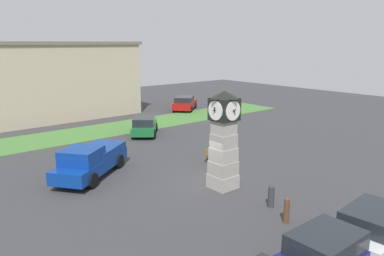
{
  "coord_description": "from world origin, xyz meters",
  "views": [
    {
      "loc": [
        -12.81,
        -13.71,
        7.3
      ],
      "look_at": [
        -0.01,
        1.67,
        2.7
      ],
      "focal_mm": 35.0,
      "sensor_mm": 36.0,
      "label": 1
    }
  ],
  "objects_px": {
    "car_near_tower": "(329,254)",
    "car_by_building": "(376,228)",
    "bollard_near_tower": "(287,210)",
    "bollard_mid_row": "(271,196)",
    "bench": "(218,155)",
    "car_silver_hatch": "(185,103)",
    "clock_tower": "(224,140)",
    "pickup_truck": "(91,160)",
    "car_end_of_row": "(144,125)"
  },
  "relations": [
    {
      "from": "bollard_mid_row",
      "to": "clock_tower",
      "type": "bearing_deg",
      "value": 90.9
    },
    {
      "from": "bollard_near_tower",
      "to": "car_by_building",
      "type": "bearing_deg",
      "value": -75.86
    },
    {
      "from": "car_near_tower",
      "to": "car_end_of_row",
      "type": "bearing_deg",
      "value": 73.46
    },
    {
      "from": "car_near_tower",
      "to": "car_by_building",
      "type": "relative_size",
      "value": 0.92
    },
    {
      "from": "clock_tower",
      "to": "pickup_truck",
      "type": "relative_size",
      "value": 0.9
    },
    {
      "from": "car_end_of_row",
      "to": "pickup_truck",
      "type": "height_order",
      "value": "pickup_truck"
    },
    {
      "from": "car_by_building",
      "to": "car_end_of_row",
      "type": "distance_m",
      "value": 20.09
    },
    {
      "from": "car_silver_hatch",
      "to": "pickup_truck",
      "type": "xyz_separation_m",
      "value": [
        -17.06,
        -12.97,
        0.14
      ]
    },
    {
      "from": "clock_tower",
      "to": "pickup_truck",
      "type": "height_order",
      "value": "clock_tower"
    },
    {
      "from": "bollard_mid_row",
      "to": "bench",
      "type": "bearing_deg",
      "value": 67.87
    },
    {
      "from": "bollard_near_tower",
      "to": "car_near_tower",
      "type": "height_order",
      "value": "car_near_tower"
    },
    {
      "from": "car_by_building",
      "to": "pickup_truck",
      "type": "bearing_deg",
      "value": 108.57
    },
    {
      "from": "car_near_tower",
      "to": "car_by_building",
      "type": "distance_m",
      "value": 2.89
    },
    {
      "from": "bollard_near_tower",
      "to": "car_end_of_row",
      "type": "height_order",
      "value": "car_end_of_row"
    },
    {
      "from": "clock_tower",
      "to": "car_near_tower",
      "type": "bearing_deg",
      "value": -110.22
    },
    {
      "from": "car_end_of_row",
      "to": "bollard_near_tower",
      "type": "bearing_deg",
      "value": -102.83
    },
    {
      "from": "car_by_building",
      "to": "bollard_near_tower",
      "type": "bearing_deg",
      "value": 104.14
    },
    {
      "from": "bollard_near_tower",
      "to": "bollard_mid_row",
      "type": "relative_size",
      "value": 1.07
    },
    {
      "from": "car_near_tower",
      "to": "pickup_truck",
      "type": "bearing_deg",
      "value": 97.11
    },
    {
      "from": "bollard_near_tower",
      "to": "car_silver_hatch",
      "type": "distance_m",
      "value": 26.85
    },
    {
      "from": "bollard_mid_row",
      "to": "bench",
      "type": "xyz_separation_m",
      "value": [
        2.47,
        6.08,
        -0.01
      ]
    },
    {
      "from": "car_by_building",
      "to": "car_silver_hatch",
      "type": "relative_size",
      "value": 0.96
    },
    {
      "from": "bollard_near_tower",
      "to": "car_silver_hatch",
      "type": "relative_size",
      "value": 0.24
    },
    {
      "from": "bollard_near_tower",
      "to": "car_by_building",
      "type": "distance_m",
      "value": 3.35
    },
    {
      "from": "clock_tower",
      "to": "bollard_mid_row",
      "type": "distance_m",
      "value": 3.64
    },
    {
      "from": "bollard_near_tower",
      "to": "bench",
      "type": "height_order",
      "value": "bollard_near_tower"
    },
    {
      "from": "car_by_building",
      "to": "car_silver_hatch",
      "type": "xyz_separation_m",
      "value": [
        12.49,
        26.56,
        -0.03
      ]
    },
    {
      "from": "pickup_truck",
      "to": "clock_tower",
      "type": "bearing_deg",
      "value": -52.9
    },
    {
      "from": "car_silver_hatch",
      "to": "bench",
      "type": "distance_m",
      "value": 18.78
    },
    {
      "from": "car_by_building",
      "to": "car_end_of_row",
      "type": "height_order",
      "value": "car_by_building"
    },
    {
      "from": "clock_tower",
      "to": "bench",
      "type": "distance_m",
      "value": 4.4
    },
    {
      "from": "car_by_building",
      "to": "car_silver_hatch",
      "type": "height_order",
      "value": "car_by_building"
    },
    {
      "from": "bollard_mid_row",
      "to": "bench",
      "type": "relative_size",
      "value": 0.67
    },
    {
      "from": "bollard_near_tower",
      "to": "pickup_truck",
      "type": "height_order",
      "value": "pickup_truck"
    },
    {
      "from": "car_near_tower",
      "to": "bench",
      "type": "bearing_deg",
      "value": 63.36
    },
    {
      "from": "car_by_building",
      "to": "car_end_of_row",
      "type": "bearing_deg",
      "value": 81.5
    },
    {
      "from": "bollard_near_tower",
      "to": "pickup_truck",
      "type": "distance_m",
      "value": 11.02
    },
    {
      "from": "car_by_building",
      "to": "bench",
      "type": "relative_size",
      "value": 2.82
    },
    {
      "from": "car_by_building",
      "to": "bollard_mid_row",
      "type": "bearing_deg",
      "value": 90.73
    },
    {
      "from": "bollard_mid_row",
      "to": "car_end_of_row",
      "type": "relative_size",
      "value": 0.24
    },
    {
      "from": "clock_tower",
      "to": "car_near_tower",
      "type": "xyz_separation_m",
      "value": [
        -2.78,
        -7.55,
        -1.69
      ]
    },
    {
      "from": "bollard_mid_row",
      "to": "pickup_truck",
      "type": "relative_size",
      "value": 0.19
    },
    {
      "from": "car_by_building",
      "to": "car_end_of_row",
      "type": "relative_size",
      "value": 1.0
    },
    {
      "from": "car_by_building",
      "to": "pickup_truck",
      "type": "xyz_separation_m",
      "value": [
        -4.57,
        13.59,
        0.11
      ]
    },
    {
      "from": "bollard_near_tower",
      "to": "pickup_truck",
      "type": "relative_size",
      "value": 0.2
    },
    {
      "from": "car_silver_hatch",
      "to": "bollard_mid_row",
      "type": "bearing_deg",
      "value": -119.79
    },
    {
      "from": "car_near_tower",
      "to": "pickup_truck",
      "type": "distance_m",
      "value": 13.55
    },
    {
      "from": "car_near_tower",
      "to": "car_end_of_row",
      "type": "distance_m",
      "value": 20.58
    },
    {
      "from": "bench",
      "to": "bollard_near_tower",
      "type": "bearing_deg",
      "value": -113.37
    },
    {
      "from": "car_silver_hatch",
      "to": "bench",
      "type": "bearing_deg",
      "value": -122.45
    }
  ]
}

